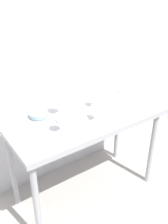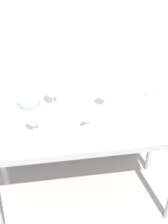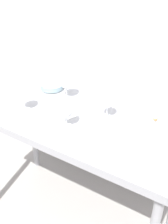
{
  "view_description": "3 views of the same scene",
  "coord_description": "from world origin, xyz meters",
  "px_view_note": "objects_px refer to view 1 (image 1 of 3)",
  "views": [
    {
      "loc": [
        -1.08,
        -1.5,
        1.89
      ],
      "look_at": [
        -0.06,
        -0.05,
        0.97
      ],
      "focal_mm": 38.54,
      "sensor_mm": 36.0,
      "label": 1
    },
    {
      "loc": [
        -0.23,
        -1.63,
        2.24
      ],
      "look_at": [
        0.01,
        -0.01,
        0.95
      ],
      "focal_mm": 50.89,
      "sensor_mm": 36.0,
      "label": 2
    },
    {
      "loc": [
        0.83,
        -1.24,
        1.86
      ],
      "look_at": [
        0.07,
        -0.02,
        0.97
      ],
      "focal_mm": 45.94,
      "sensor_mm": 36.0,
      "label": 3
    }
  ],
  "objects_px": {
    "wine_glass_far_right": "(95,96)",
    "decanter_funnel": "(117,95)",
    "wine_glass_near_center": "(96,108)",
    "wine_glass_far_left": "(58,101)",
    "tasting_sheet_upper": "(78,121)",
    "tasting_bowl": "(38,114)",
    "wine_glass_near_left": "(61,120)"
  },
  "relations": [
    {
      "from": "decanter_funnel",
      "to": "tasting_sheet_upper",
      "type": "bearing_deg",
      "value": -165.42
    },
    {
      "from": "wine_glass_far_left",
      "to": "decanter_funnel",
      "type": "xyz_separation_m",
      "value": [
        0.64,
        -0.05,
        -0.09
      ]
    },
    {
      "from": "wine_glass_far_left",
      "to": "wine_glass_near_left",
      "type": "xyz_separation_m",
      "value": [
        -0.14,
        -0.27,
        -0.01
      ]
    },
    {
      "from": "wine_glass_far_right",
      "to": "wine_glass_near_center",
      "type": "relative_size",
      "value": 0.94
    },
    {
      "from": "wine_glass_near_center",
      "to": "tasting_sheet_upper",
      "type": "relative_size",
      "value": 0.59
    },
    {
      "from": "wine_glass_near_center",
      "to": "tasting_sheet_upper",
      "type": "xyz_separation_m",
      "value": [
        -0.13,
        0.08,
        -0.11
      ]
    },
    {
      "from": "wine_glass_far_right",
      "to": "decanter_funnel",
      "type": "height_order",
      "value": "wine_glass_far_right"
    },
    {
      "from": "wine_glass_near_left",
      "to": "tasting_sheet_upper",
      "type": "xyz_separation_m",
      "value": [
        0.2,
        0.07,
        -0.11
      ]
    },
    {
      "from": "wine_glass_far_left",
      "to": "wine_glass_far_right",
      "type": "bearing_deg",
      "value": -11.3
    },
    {
      "from": "wine_glass_far_right",
      "to": "tasting_sheet_upper",
      "type": "height_order",
      "value": "wine_glass_far_right"
    },
    {
      "from": "wine_glass_far_left",
      "to": "wine_glass_near_left",
      "type": "distance_m",
      "value": 0.3
    },
    {
      "from": "wine_glass_near_left",
      "to": "decanter_funnel",
      "type": "height_order",
      "value": "wine_glass_near_left"
    },
    {
      "from": "tasting_bowl",
      "to": "wine_glass_near_left",
      "type": "bearing_deg",
      "value": -84.22
    },
    {
      "from": "wine_glass_far_left",
      "to": "tasting_bowl",
      "type": "relative_size",
      "value": 1.09
    },
    {
      "from": "wine_glass_near_center",
      "to": "tasting_bowl",
      "type": "distance_m",
      "value": 0.5
    },
    {
      "from": "tasting_sheet_upper",
      "to": "decanter_funnel",
      "type": "xyz_separation_m",
      "value": [
        0.58,
        0.15,
        0.04
      ]
    },
    {
      "from": "wine_glass_near_center",
      "to": "tasting_sheet_upper",
      "type": "distance_m",
      "value": 0.19
    },
    {
      "from": "wine_glass_far_right",
      "to": "wine_glass_far_left",
      "type": "bearing_deg",
      "value": 168.7
    },
    {
      "from": "wine_glass_near_left",
      "to": "tasting_sheet_upper",
      "type": "relative_size",
      "value": 0.58
    },
    {
      "from": "wine_glass_near_left",
      "to": "tasting_bowl",
      "type": "height_order",
      "value": "wine_glass_near_left"
    },
    {
      "from": "tasting_sheet_upper",
      "to": "decanter_funnel",
      "type": "bearing_deg",
      "value": 36.04
    },
    {
      "from": "wine_glass_near_center",
      "to": "decanter_funnel",
      "type": "relative_size",
      "value": 1.32
    },
    {
      "from": "wine_glass_far_left",
      "to": "wine_glass_near_center",
      "type": "xyz_separation_m",
      "value": [
        0.19,
        -0.28,
        -0.01
      ]
    },
    {
      "from": "wine_glass_near_center",
      "to": "wine_glass_near_left",
      "type": "bearing_deg",
      "value": 178.72
    },
    {
      "from": "tasting_sheet_upper",
      "to": "wine_glass_far_right",
      "type": "bearing_deg",
      "value": 46.18
    },
    {
      "from": "wine_glass_far_left",
      "to": "tasting_bowl",
      "type": "bearing_deg",
      "value": 161.33
    },
    {
      "from": "wine_glass_far_left",
      "to": "tasting_bowl",
      "type": "distance_m",
      "value": 0.21
    },
    {
      "from": "wine_glass_near_left",
      "to": "wine_glass_far_left",
      "type": "bearing_deg",
      "value": 63.58
    },
    {
      "from": "wine_glass_far_left",
      "to": "wine_glass_near_center",
      "type": "height_order",
      "value": "wine_glass_far_left"
    },
    {
      "from": "wine_glass_far_left",
      "to": "decanter_funnel",
      "type": "height_order",
      "value": "wine_glass_far_left"
    },
    {
      "from": "wine_glass_far_right",
      "to": "wine_glass_near_left",
      "type": "xyz_separation_m",
      "value": [
        -0.48,
        -0.2,
        0.0
      ]
    },
    {
      "from": "tasting_sheet_upper",
      "to": "tasting_bowl",
      "type": "relative_size",
      "value": 1.68
    }
  ]
}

